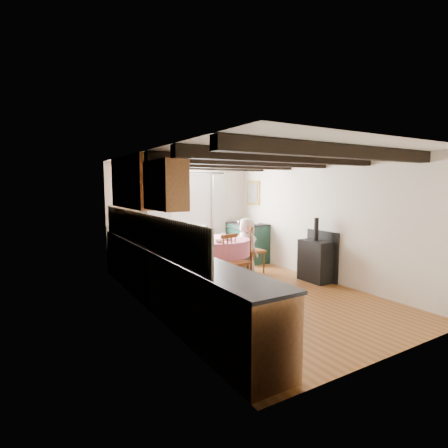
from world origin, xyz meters
TOP-DOWN VIEW (x-y plane):
  - floor at (0.00, 0.00)m, footprint 3.60×5.50m
  - ceiling at (0.00, 0.00)m, footprint 3.60×5.50m
  - wall_back at (0.00, 2.75)m, footprint 3.60×0.00m
  - wall_front at (0.00, -2.75)m, footprint 3.60×0.00m
  - wall_left at (-1.80, 0.00)m, footprint 0.00×5.50m
  - wall_right at (1.80, 0.00)m, footprint 0.00×5.50m
  - beam_a at (0.00, -2.00)m, footprint 3.60×0.16m
  - beam_b at (0.00, -1.00)m, footprint 3.60×0.16m
  - beam_c at (0.00, 0.00)m, footprint 3.60×0.16m
  - beam_d at (0.00, 1.00)m, footprint 3.60×0.16m
  - beam_e at (0.00, 2.00)m, footprint 3.60×0.16m
  - splash_left at (-1.78, 0.30)m, footprint 0.02×4.50m
  - splash_back at (-1.00, 2.73)m, footprint 1.40×0.02m
  - base_cabinet_left at (-1.50, 0.00)m, footprint 0.60×5.30m
  - base_cabinet_back at (-1.05, 2.45)m, footprint 1.30×0.60m
  - worktop_left at (-1.48, 0.00)m, footprint 0.64×5.30m
  - worktop_back at (-1.05, 2.43)m, footprint 1.30×0.64m
  - wall_cabinet_glass at (-1.63, 1.20)m, footprint 0.34×1.80m
  - wall_cabinet_solid at (-1.63, -0.30)m, footprint 0.34×0.90m
  - window_frame at (0.10, 2.73)m, footprint 1.34×0.03m
  - window_pane at (0.10, 2.74)m, footprint 1.20×0.01m
  - curtain_left at (-0.75, 2.65)m, footprint 0.35×0.10m
  - curtain_right at (0.95, 2.65)m, footprint 0.35×0.10m
  - curtain_rod at (0.10, 2.65)m, footprint 2.00×0.03m
  - wall_picture at (1.77, 2.30)m, footprint 0.04×0.50m
  - wall_plate at (1.05, 2.72)m, footprint 0.30×0.02m
  - rug at (0.06, 1.16)m, footprint 1.77×1.38m
  - dining_table at (0.06, 1.16)m, footprint 1.33×1.33m
  - chair_near at (0.03, 0.42)m, footprint 0.50×0.51m
  - chair_left at (-0.74, 1.25)m, footprint 0.47×0.45m
  - chair_right at (0.91, 1.11)m, footprint 0.48×0.46m
  - aga_range at (1.47, 2.13)m, footprint 0.69×1.06m
  - cast_iron_stove at (1.58, -0.08)m, footprint 0.38×0.63m
  - child_far at (0.15, 1.93)m, footprint 0.39×0.28m
  - child_right at (0.78, 1.14)m, footprint 0.40×0.60m
  - bowl_a at (0.15, 0.93)m, footprint 0.28×0.28m
  - bowl_b at (-0.12, 0.75)m, footprint 0.22×0.22m
  - cup at (0.27, 1.27)m, footprint 0.14×0.14m
  - canister_tall at (-1.29, 2.51)m, footprint 0.15×0.15m
  - canister_wide at (-0.95, 2.51)m, footprint 0.20×0.20m

SIDE VIEW (x-z plane):
  - floor at x=0.00m, z-range 0.00..0.00m
  - rug at x=0.06m, z-range 0.00..0.01m
  - dining_table at x=0.06m, z-range 0.00..0.80m
  - base_cabinet_left at x=-1.50m, z-range 0.00..0.88m
  - base_cabinet_back at x=-1.05m, z-range 0.00..0.88m
  - chair_left at x=-0.74m, z-range 0.00..0.94m
  - aga_range at x=1.47m, z-range 0.00..0.98m
  - chair_near at x=0.03m, z-range 0.00..0.98m
  - child_far at x=0.15m, z-range 0.00..1.02m
  - chair_right at x=0.91m, z-range 0.00..1.04m
  - child_right at x=0.78m, z-range 0.00..1.20m
  - cast_iron_stove at x=1.58m, z-range 0.00..1.27m
  - bowl_a at x=0.15m, z-range 0.80..0.86m
  - bowl_b at x=-0.12m, z-range 0.80..0.86m
  - cup at x=0.27m, z-range 0.80..0.90m
  - worktop_left at x=-1.48m, z-range 0.88..0.92m
  - worktop_back at x=-1.05m, z-range 0.88..0.92m
  - canister_wide at x=-0.95m, z-range 0.92..1.14m
  - canister_tall at x=-1.29m, z-range 0.92..1.18m
  - curtain_left at x=-0.75m, z-range 0.05..2.15m
  - curtain_right at x=0.95m, z-range 0.05..2.15m
  - wall_back at x=0.00m, z-range 0.00..2.40m
  - wall_front at x=0.00m, z-range 0.00..2.40m
  - wall_left at x=-1.80m, z-range 0.00..2.40m
  - wall_right at x=1.80m, z-range 0.00..2.40m
  - splash_left at x=-1.78m, z-range 0.92..1.48m
  - splash_back at x=-1.00m, z-range 0.92..1.48m
  - window_frame at x=0.10m, z-range 0.83..2.37m
  - window_pane at x=0.10m, z-range 0.90..2.30m
  - wall_picture at x=1.77m, z-range 1.40..2.00m
  - wall_plate at x=1.05m, z-range 1.55..1.85m
  - wall_cabinet_solid at x=-1.63m, z-range 1.55..2.25m
  - wall_cabinet_glass at x=-1.63m, z-range 1.50..2.40m
  - curtain_rod at x=0.10m, z-range 2.19..2.22m
  - beam_a at x=0.00m, z-range 2.23..2.39m
  - beam_b at x=0.00m, z-range 2.23..2.39m
  - beam_c at x=0.00m, z-range 2.23..2.39m
  - beam_d at x=0.00m, z-range 2.23..2.39m
  - beam_e at x=0.00m, z-range 2.23..2.39m
  - ceiling at x=0.00m, z-range 2.40..2.40m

